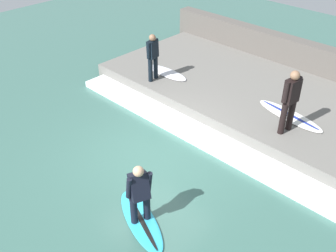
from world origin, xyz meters
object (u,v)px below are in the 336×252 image
object	(u,v)px
surfboard_waiting_near	(290,116)
surfboard_waiting_far	(167,73)
surfer_riding	(139,192)
surfboard_riding	(141,220)
surfer_waiting_far	(153,55)
surfer_waiting_near	(291,99)

from	to	relation	value
surfboard_waiting_near	surfboard_waiting_far	distance (m)	4.27
surfer_riding	surfboard_waiting_far	size ratio (longest dim) A/B	0.85
surfboard_riding	surfboard_waiting_far	distance (m)	6.02
surfboard_riding	surfboard_waiting_near	world-z (taller)	surfboard_waiting_near
surfer_waiting_far	surfer_waiting_near	bearing A→B (deg)	-86.00
surfer_riding	surfer_waiting_near	xyz separation A→B (m)	(4.37, -0.73, 0.60)
surfer_waiting_near	surfboard_waiting_near	distance (m)	1.19
surfboard_riding	surfboard_waiting_near	bearing A→B (deg)	-5.38
surfer_riding	surfboard_waiting_far	xyz separation A→B (m)	(4.67, 3.77, -0.32)
surfboard_riding	surfer_riding	distance (m)	0.81
surfer_riding	surfboard_waiting_near	world-z (taller)	surfer_riding
surfer_riding	surfboard_waiting_near	size ratio (longest dim) A/B	0.66
surfer_waiting_near	surfer_waiting_far	xyz separation A→B (m)	(-0.32, 4.52, -0.11)
surfboard_waiting_far	surfboard_riding	bearing A→B (deg)	-141.07
surfer_waiting_near	surfboard_waiting_near	bearing A→B (deg)	19.27
surfboard_riding	surfboard_waiting_far	size ratio (longest dim) A/B	1.21
surfer_riding	surfer_waiting_far	distance (m)	5.57
surfboard_waiting_near	surfer_waiting_far	distance (m)	4.47
surfboard_riding	surfer_riding	xyz separation A→B (m)	(0.00, 0.00, 0.81)
surfer_waiting_far	surfboard_waiting_far	bearing A→B (deg)	-1.74
surfer_waiting_near	surfer_riding	bearing A→B (deg)	170.54
surfer_waiting_far	surfboard_waiting_near	bearing A→B (deg)	-76.44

